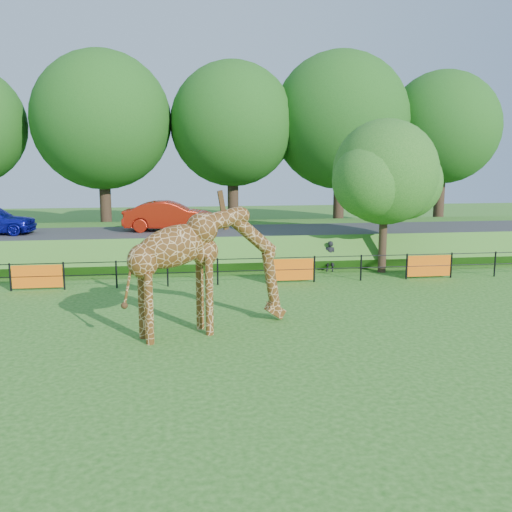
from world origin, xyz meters
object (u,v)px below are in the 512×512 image
object	(u,v)px
giraffe	(209,270)
visitor	(330,256)
car_red	(170,216)
tree_east	(387,176)

from	to	relation	value
giraffe	visitor	xyz separation A→B (m)	(5.88, 8.17, -1.15)
car_red	tree_east	bearing A→B (deg)	-110.52
car_red	tree_east	distance (m)	10.89
visitor	giraffe	bearing A→B (deg)	67.90
giraffe	car_red	xyz separation A→B (m)	(-1.29, 12.56, 0.32)
giraffe	tree_east	bearing A→B (deg)	21.90
tree_east	visitor	bearing A→B (deg)	170.33
giraffe	car_red	bearing A→B (deg)	74.54
car_red	visitor	xyz separation A→B (m)	(7.17, -4.39, -1.47)
giraffe	visitor	distance (m)	10.13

